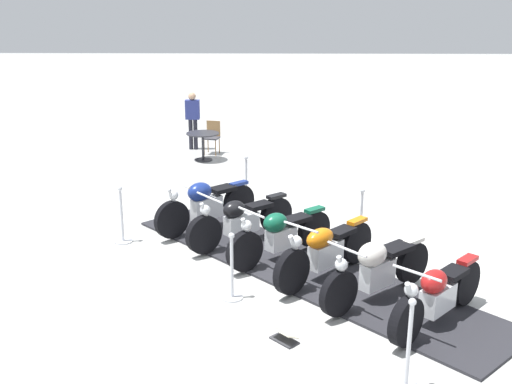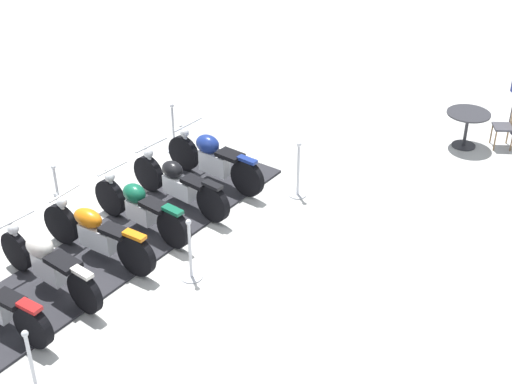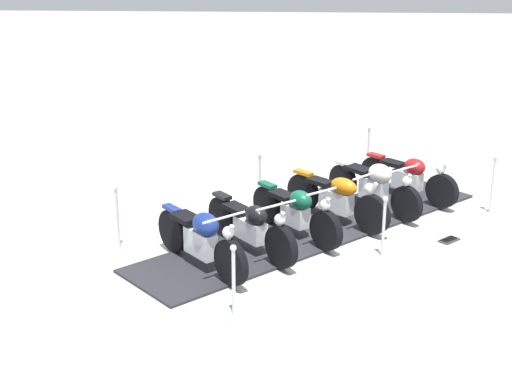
% 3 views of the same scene
% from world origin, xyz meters
% --- Properties ---
extents(ground_plane, '(80.00, 80.00, 0.00)m').
position_xyz_m(ground_plane, '(0.00, 0.00, 0.00)').
color(ground_plane, silver).
extents(display_platform, '(6.28, 6.13, 0.04)m').
position_xyz_m(display_platform, '(0.00, 0.00, 0.02)').
color(display_platform, '#28282D').
rests_on(display_platform, ground_plane).
extents(motorcycle_navy, '(1.62, 1.79, 1.03)m').
position_xyz_m(motorcycle_navy, '(-1.78, -1.76, 0.54)').
color(motorcycle_navy, black).
rests_on(motorcycle_navy, display_platform).
extents(motorcycle_black, '(1.58, 1.87, 1.00)m').
position_xyz_m(motorcycle_black, '(-1.06, -1.06, 0.48)').
color(motorcycle_black, black).
rests_on(motorcycle_black, display_platform).
extents(motorcycle_forest, '(1.55, 1.79, 0.99)m').
position_xyz_m(motorcycle_forest, '(-0.34, -0.37, 0.49)').
color(motorcycle_forest, black).
rests_on(motorcycle_forest, display_platform).
extents(motorcycle_copper, '(1.78, 1.69, 1.03)m').
position_xyz_m(motorcycle_copper, '(0.38, 0.33, 0.50)').
color(motorcycle_copper, black).
rests_on(motorcycle_copper, display_platform).
extents(motorcycle_cream, '(1.60, 1.83, 0.98)m').
position_xyz_m(motorcycle_cream, '(1.10, 1.02, 0.53)').
color(motorcycle_cream, black).
rests_on(motorcycle_cream, display_platform).
extents(motorcycle_maroon, '(1.73, 1.64, 0.96)m').
position_xyz_m(motorcycle_maroon, '(1.82, 1.72, 0.47)').
color(motorcycle_maroon, black).
rests_on(motorcycle_maroon, display_platform).
extents(stanchion_right_front, '(0.34, 0.34, 1.07)m').
position_xyz_m(stanchion_right_front, '(-1.15, -3.22, 0.33)').
color(stanchion_right_front, silver).
rests_on(stanchion_right_front, ground_plane).
extents(stanchion_right_rear, '(0.32, 0.32, 1.14)m').
position_xyz_m(stanchion_right_rear, '(3.26, 1.03, 0.38)').
color(stanchion_right_rear, silver).
rests_on(stanchion_right_rear, ground_plane).
extents(stanchion_left_rear, '(0.36, 0.36, 1.11)m').
position_xyz_m(stanchion_left_rear, '(1.15, 3.22, 0.33)').
color(stanchion_left_rear, silver).
rests_on(stanchion_left_rear, ground_plane).
extents(stanchion_right_mid, '(0.32, 0.32, 1.05)m').
position_xyz_m(stanchion_right_mid, '(1.05, -1.09, 0.34)').
color(stanchion_right_mid, silver).
rests_on(stanchion_right_mid, ground_plane).
extents(stanchion_left_mid, '(0.35, 0.35, 1.09)m').
position_xyz_m(stanchion_left_mid, '(-1.05, 1.09, 0.33)').
color(stanchion_left_mid, silver).
rests_on(stanchion_left_mid, ground_plane).
extents(stanchion_left_front, '(0.33, 0.33, 1.11)m').
position_xyz_m(stanchion_left_front, '(-3.26, -1.03, 0.36)').
color(stanchion_left_front, silver).
rests_on(stanchion_left_front, ground_plane).
extents(info_placard, '(0.41, 0.41, 0.18)m').
position_xyz_m(info_placard, '(2.26, -0.34, 0.06)').
color(info_placard, '#333338').
rests_on(info_placard, ground_plane).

